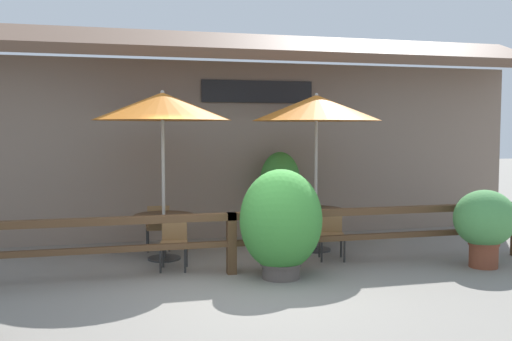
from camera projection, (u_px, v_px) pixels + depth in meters
name	position (u px, v px, depth m)	size (l,w,h in m)	color
ground_plane	(247.00, 293.00, 7.78)	(60.00, 60.00, 0.00)	gray
building_facade	(200.00, 132.00, 11.59)	(14.28, 1.49, 4.23)	gray
patio_railing	(231.00, 229.00, 8.74)	(10.40, 0.14, 0.95)	brown
patio_umbrella_near	(162.00, 107.00, 9.60)	(2.35, 2.35, 2.88)	#B7B2A8
dining_table_near	(164.00, 223.00, 9.74)	(1.03, 1.03, 0.77)	#4C3826
chair_near_streetside	(174.00, 240.00, 9.07)	(0.49, 0.49, 0.85)	olive
chair_near_wallside	(158.00, 225.00, 10.45)	(0.42, 0.42, 0.85)	olive
patio_umbrella_middle	(316.00, 108.00, 10.32)	(2.35, 2.35, 2.88)	#B7B2A8
dining_table_middle	(316.00, 217.00, 10.46)	(1.03, 1.03, 0.77)	#4C3826
chair_middle_streetside	(331.00, 232.00, 9.78)	(0.51, 0.51, 0.85)	olive
chair_middle_wallside	(300.00, 219.00, 11.16)	(0.47, 0.47, 0.85)	olive
potted_plant_broad_leaf	(485.00, 222.00, 9.17)	(1.00, 0.90, 1.26)	brown
potted_plant_tall_tropical	(281.00, 222.00, 8.49)	(1.24, 1.12, 1.64)	#564C47
potted_plant_entrance_palm	(280.00, 185.00, 11.51)	(0.83, 0.75, 1.78)	#B7AD99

